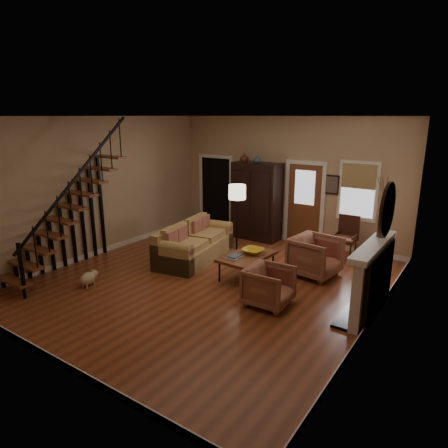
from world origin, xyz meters
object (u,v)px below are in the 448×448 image
Objects in this scene: sofa at (195,243)px; armoire at (257,201)px; armchair_right at (315,256)px; coffee_table at (247,266)px; armchair_left at (269,286)px; side_chair at (345,238)px; floor_lamp at (237,222)px.

armoire is at bearing 72.63° from sofa.
armchair_right is at bearing -34.44° from armoire.
armchair_right is (1.15, 0.89, 0.18)m from coffee_table.
coffee_table is at bearing 45.76° from armchair_left.
armoire is 2.95m from armchair_right.
sofa is 3.57m from side_chair.
coffee_table is 1.43m from floor_lamp.
floor_lamp is (-2.01, 0.06, 0.45)m from armchair_right.
sofa is 2.80m from armchair_right.
armchair_right is 0.92× the size of side_chair.
side_chair is at bearing -4.48° from armoire.
coffee_table is 2.68m from side_chair.
armoire reaches higher than side_chair.
coffee_table is at bearing 134.89° from armchair_right.
floor_lamp is at bearing -76.85° from armoire.
floor_lamp is at bearing -147.90° from side_chair.
armoire is at bearing 175.52° from side_chair.
armoire reaches higher than armchair_left.
armoire is 2.42m from sofa.
armoire is 1.19× the size of floor_lamp.
coffee_table is at bearing -16.85° from sofa.
side_chair is at bearing 32.10° from floor_lamp.
sofa is 1.59m from coffee_table.
coffee_table is 0.73× the size of floor_lamp.
sofa reaches higher than armchair_left.
sofa is at bearing 111.19° from armchair_right.
sofa reaches higher than coffee_table.
armoire reaches higher than armchair_right.
armoire reaches higher than coffee_table.
side_chair is (0.33, 3.20, 0.15)m from armchair_left.
armchair_left is 3.22m from side_chair.
armchair_right is 1.44m from side_chair.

